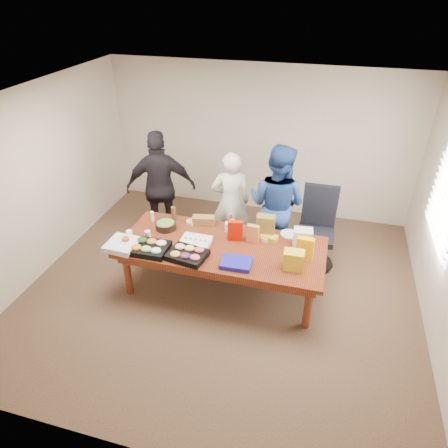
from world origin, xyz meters
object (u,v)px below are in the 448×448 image
(conference_table, at_px, (222,267))
(person_center, at_px, (231,202))
(sheet_cake, at_px, (196,242))
(office_chair, at_px, (316,232))
(salad_bowl, at_px, (166,225))
(person_right, at_px, (277,205))

(conference_table, relative_size, person_center, 1.68)
(sheet_cake, bearing_deg, conference_table, 9.39)
(office_chair, distance_m, person_center, 1.41)
(salad_bowl, bearing_deg, office_chair, 18.06)
(person_center, bearing_deg, person_right, 156.97)
(conference_table, bearing_deg, salad_bowl, 167.25)
(person_center, relative_size, salad_bowl, 5.52)
(office_chair, relative_size, person_right, 0.64)
(person_right, bearing_deg, salad_bowl, 45.54)
(sheet_cake, relative_size, salad_bowl, 1.35)
(conference_table, xyz_separation_m, office_chair, (1.22, 0.90, 0.24))
(salad_bowl, bearing_deg, sheet_cake, -25.44)
(conference_table, relative_size, salad_bowl, 9.25)
(person_right, height_order, salad_bowl, person_right)
(conference_table, xyz_separation_m, sheet_cake, (-0.36, -0.06, 0.41))
(person_center, distance_m, person_right, 0.76)
(office_chair, xyz_separation_m, sheet_cake, (-1.58, -0.96, 0.17))
(office_chair, relative_size, person_center, 0.73)
(person_center, xyz_separation_m, sheet_cake, (-0.20, -1.13, -0.05))
(conference_table, relative_size, sheet_cake, 6.84)
(person_right, bearing_deg, conference_table, 77.41)
(person_center, height_order, sheet_cake, person_center)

